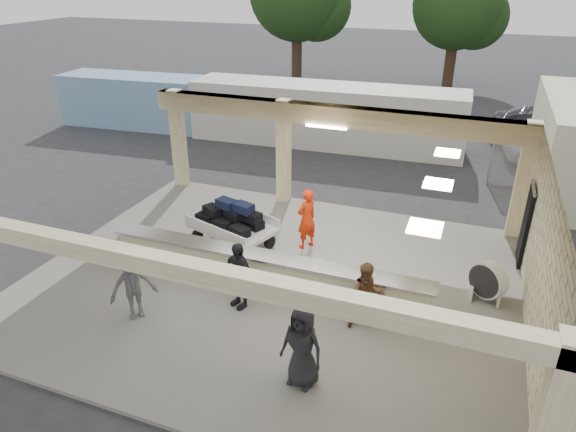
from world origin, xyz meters
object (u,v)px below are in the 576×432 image
at_px(baggage_counter, 263,272).
at_px(car_dark, 545,128).
at_px(drum_fan, 488,280).
at_px(container_white, 325,115).
at_px(passenger_d, 302,346).
at_px(baggage_handler, 307,219).
at_px(car_white_a, 567,148).
at_px(luggage_cart, 232,221).
at_px(passenger_a, 367,297).
at_px(passenger_b, 239,275).
at_px(container_blue, 155,102).
at_px(passenger_c, 133,286).

bearing_deg(baggage_counter, car_dark, 64.93).
bearing_deg(drum_fan, car_dark, 118.40).
bearing_deg(container_white, passenger_d, -76.99).
relative_size(baggage_handler, car_white_a, 0.37).
height_order(luggage_cart, passenger_d, passenger_d).
xyz_separation_m(baggage_counter, car_white_a, (7.91, 12.91, 0.09)).
distance_m(drum_fan, passenger_a, 3.20).
bearing_deg(passenger_b, luggage_cart, 144.99).
relative_size(car_white_a, container_blue, 0.49).
bearing_deg(passenger_a, container_blue, 115.27).
distance_m(luggage_cart, passenger_c, 3.86).
bearing_deg(container_white, drum_fan, -57.88).
distance_m(passenger_d, car_dark, 18.86).
height_order(baggage_counter, car_dark, car_dark).
height_order(container_white, container_blue, container_white).
bearing_deg(drum_fan, passenger_c, -117.74).
relative_size(passenger_c, car_dark, 0.36).
bearing_deg(luggage_cart, drum_fan, 15.20).
height_order(drum_fan, car_white_a, car_white_a).
height_order(car_dark, container_white, container_white).
height_order(drum_fan, passenger_b, passenger_b).
relative_size(luggage_cart, passenger_a, 1.68).
bearing_deg(passenger_c, passenger_b, -14.75).
xyz_separation_m(car_white_a, car_dark, (-0.68, 2.54, 0.08)).
bearing_deg(container_blue, container_white, -2.08).
bearing_deg(container_blue, car_white_a, -0.43).
height_order(passenger_a, passenger_c, passenger_c).
height_order(drum_fan, baggage_handler, baggage_handler).
bearing_deg(passenger_c, car_dark, 15.28).
height_order(baggage_handler, passenger_b, baggage_handler).
bearing_deg(container_blue, baggage_handler, -43.98).
bearing_deg(car_white_a, luggage_cart, 132.24).
height_order(baggage_handler, car_dark, baggage_handler).
xyz_separation_m(car_white_a, container_blue, (-18.75, -1.27, 0.57)).
height_order(baggage_handler, passenger_c, baggage_handler).
xyz_separation_m(baggage_counter, car_dark, (7.23, 15.45, 0.17)).
bearing_deg(container_blue, passenger_b, -53.95).
bearing_deg(car_dark, passenger_d, 170.84).
relative_size(drum_fan, container_white, 0.08).
bearing_deg(baggage_handler, container_blue, -98.31).
bearing_deg(baggage_handler, luggage_cart, -41.13).
distance_m(baggage_counter, car_white_a, 15.14).
relative_size(baggage_counter, container_white, 0.67).
relative_size(baggage_counter, drum_fan, 7.99).
relative_size(luggage_cart, container_white, 0.22).
xyz_separation_m(container_white, container_blue, (-8.73, -0.34, -0.08)).
bearing_deg(car_white_a, passenger_a, 151.91).
distance_m(luggage_cart, drum_fan, 6.87).
height_order(passenger_d, container_white, container_white).
bearing_deg(passenger_c, baggage_handler, 13.96).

